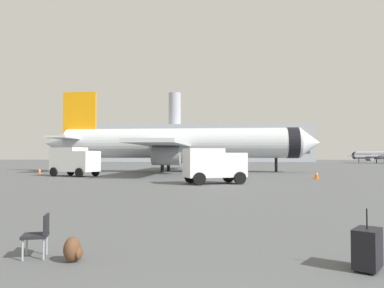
% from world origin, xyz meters
% --- Properties ---
extents(airplane_at_gate, '(35.72, 32.17, 10.50)m').
position_xyz_m(airplane_at_gate, '(-4.13, 44.86, 3.66)').
color(airplane_at_gate, silver).
rests_on(airplane_at_gate, ground).
extents(airplane_taxiing, '(18.97, 20.71, 6.30)m').
position_xyz_m(airplane_taxiing, '(48.09, 107.09, 2.19)').
color(airplane_taxiing, silver).
rests_on(airplane_taxiing, ground).
extents(service_truck, '(5.28, 4.00, 2.90)m').
position_xyz_m(service_truck, '(-13.81, 34.14, 1.61)').
color(service_truck, white).
rests_on(service_truck, ground).
extents(cargo_van, '(4.82, 3.56, 2.60)m').
position_xyz_m(cargo_van, '(0.16, 24.83, 1.45)').
color(cargo_van, white).
rests_on(cargo_van, ground).
extents(safety_cone_near, '(0.44, 0.44, 0.68)m').
position_xyz_m(safety_cone_near, '(-19.79, 39.25, 0.34)').
color(safety_cone_near, '#F2590C').
rests_on(safety_cone_near, ground).
extents(safety_cone_mid, '(0.44, 0.44, 0.84)m').
position_xyz_m(safety_cone_mid, '(9.25, 30.71, 0.41)').
color(safety_cone_mid, '#F2590C').
rests_on(safety_cone_mid, ground).
extents(rolling_suitcase, '(0.69, 0.75, 1.10)m').
position_xyz_m(rolling_suitcase, '(2.75, 4.42, 0.39)').
color(rolling_suitcase, black).
rests_on(rolling_suitcase, ground).
extents(traveller_backpack, '(0.36, 0.40, 0.48)m').
position_xyz_m(traveller_backpack, '(-2.73, 4.66, 0.23)').
color(traveller_backpack, brown).
rests_on(traveller_backpack, ground).
extents(gate_chair, '(0.59, 0.59, 0.86)m').
position_xyz_m(gate_chair, '(-3.52, 4.93, 0.50)').
color(gate_chair, black).
rests_on(gate_chair, ground).
extents(terminal_building, '(80.70, 16.49, 24.90)m').
position_xyz_m(terminal_building, '(-5.55, 130.56, 6.61)').
color(terminal_building, '#9EA3AD').
rests_on(terminal_building, ground).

